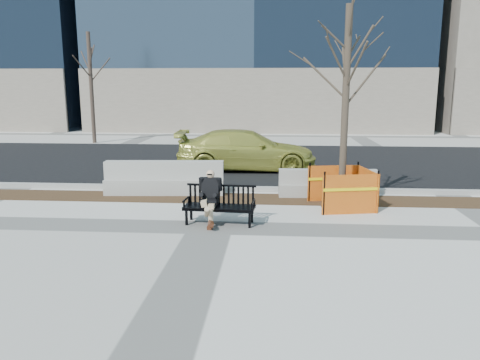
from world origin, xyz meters
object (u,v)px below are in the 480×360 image
object	(u,v)px
jersey_barrier_right	(327,196)
sedan	(246,170)
bench	(220,224)
seated_man	(210,223)
tree_fence	(341,207)
jersey_barrier_left	(165,194)

from	to	relation	value
jersey_barrier_right	sedan	bearing A→B (deg)	119.97
bench	jersey_barrier_right	size ratio (longest dim) A/B	0.60
seated_man	jersey_barrier_right	bearing A→B (deg)	47.78
seated_man	jersey_barrier_right	xyz separation A→B (m)	(2.82, 2.68, 0.00)
seated_man	tree_fence	world-z (taller)	tree_fence
sedan	jersey_barrier_right	size ratio (longest dim) A/B	1.87
seated_man	sedan	distance (m)	6.63
bench	tree_fence	world-z (taller)	tree_fence
jersey_barrier_left	jersey_barrier_right	distance (m)	4.45
jersey_barrier_left	jersey_barrier_right	bearing A→B (deg)	-3.97
jersey_barrier_right	jersey_barrier_left	bearing A→B (deg)	178.41
seated_man	jersey_barrier_left	size ratio (longest dim) A/B	0.35
bench	sedan	size ratio (longest dim) A/B	0.32
sedan	jersey_barrier_left	xyz separation A→B (m)	(-2.02, -3.95, 0.00)
bench	seated_man	world-z (taller)	seated_man
tree_fence	jersey_barrier_right	bearing A→B (deg)	100.86
jersey_barrier_left	sedan	bearing A→B (deg)	58.88
bench	sedan	distance (m)	6.68
sedan	jersey_barrier_right	world-z (taller)	sedan
seated_man	jersey_barrier_right	size ratio (longest dim) A/B	0.44
sedan	jersey_barrier_left	bearing A→B (deg)	149.96
seated_man	tree_fence	distance (m)	3.41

